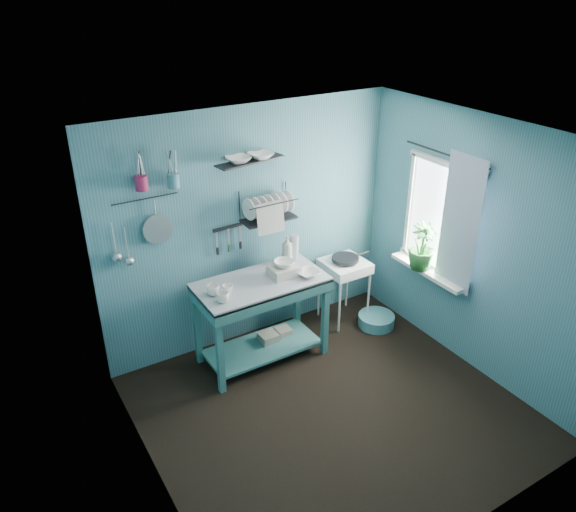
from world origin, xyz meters
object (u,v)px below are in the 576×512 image
water_bottle (294,247)px  colander (158,229)px  hotplate_stand (344,290)px  floor_basin (376,320)px  soap_bottle (287,249)px  storage_tin_large (268,342)px  mug_left (223,297)px  potted_plant (422,247)px  wash_tub (284,271)px  dish_rack (268,205)px  work_counter (262,320)px  storage_tin_small (283,336)px  mug_mid (228,290)px  utensil_cup_teal (173,181)px  mug_right (213,290)px  frying_pan (345,259)px  utensil_cup_magenta (141,183)px

water_bottle → colander: colander is taller
hotplate_stand → floor_basin: size_ratio=1.80×
soap_bottle → storage_tin_large: 1.01m
mug_left → hotplate_stand: bearing=11.1°
colander → potted_plant: colander is taller
hotplate_stand → floor_basin: 0.50m
hotplate_stand → storage_tin_large: 1.08m
mug_left → wash_tub: size_ratio=0.44×
dish_rack → colander: 1.12m
work_counter → storage_tin_small: work_counter is taller
dish_rack → storage_tin_large: (-0.19, -0.29, -1.41)m
mug_mid → wash_tub: wash_tub is taller
dish_rack → colander: dish_rack is taller
wash_tub → soap_bottle: (0.17, 0.22, 0.10)m
utensil_cup_teal → mug_left: bearing=-73.4°
utensil_cup_teal → storage_tin_small: bearing=-18.2°
wash_tub → storage_tin_large: size_ratio=1.27×
mug_right → frying_pan: (1.64, 0.16, -0.18)m
colander → utensil_cup_magenta: bearing=-163.9°
work_counter → frying_pan: bearing=0.0°
mug_right → utensil_cup_teal: (-0.14, 0.39, 0.97)m
hotplate_stand → wash_tub: bearing=-170.0°
work_counter → mug_right: (-0.50, 0.00, 0.50)m
water_bottle → storage_tin_small: bearing=-147.5°
soap_bottle → water_bottle: size_ratio=1.07×
mug_right → colander: size_ratio=0.44×
hotplate_stand → utensil_cup_teal: utensil_cup_teal is taller
work_counter → colander: colander is taller
storage_tin_large → wash_tub: bearing=-25.0°
mug_right → utensil_cup_teal: utensil_cup_teal is taller
work_counter → mug_right: size_ratio=10.38×
storage_tin_large → floor_basin: bearing=-9.3°
hotplate_stand → utensil_cup_magenta: size_ratio=5.65×
mug_left → utensil_cup_magenta: (-0.45, 0.55, 1.00)m
utensil_cup_teal → storage_tin_small: size_ratio=0.65×
mug_left → floor_basin: size_ratio=0.30×
soap_bottle → colander: size_ratio=1.07×
wash_tub → water_bottle: 0.37m
mug_right → storage_tin_large: size_ratio=0.56×
mug_right → frying_pan: mug_right is taller
mug_mid → potted_plant: size_ratio=0.20×
work_counter → dish_rack: bearing=41.7°
mug_left → soap_bottle: 0.97m
dish_rack → colander: bearing=175.7°
mug_left → mug_right: same height
soap_bottle → utensil_cup_teal: size_ratio=2.30×
frying_pan → dish_rack: size_ratio=0.55×
mug_mid → mug_right: (-0.12, 0.06, 0.00)m
water_bottle → colander: 1.43m
storage_tin_large → water_bottle: bearing=22.0°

